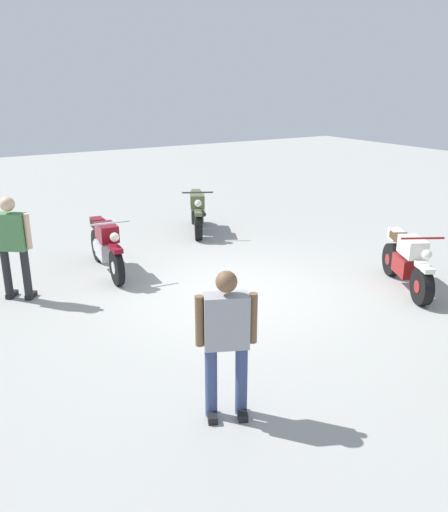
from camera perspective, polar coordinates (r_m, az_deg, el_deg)
The scene contains 6 objects.
ground_plane at distance 8.85m, azimuth 0.95°, elevation -4.08°, with size 40.00×40.00×0.00m, color #9E9E99.
motorcycle_maroon_cruiser at distance 9.91m, azimuth -12.86°, elevation 1.16°, with size 2.09×0.70×1.09m.
motorcycle_olive_vintage at distance 12.38m, azimuth -2.96°, elevation 4.90°, with size 1.82×1.06×1.07m.
motorcycle_cream_vintage at distance 9.43m, azimuth 19.50°, elevation -0.58°, with size 1.79×1.09×1.07m.
person_in_gray_shirt at distance 5.37m, azimuth 0.26°, elevation -8.84°, with size 0.45×0.62×1.64m.
person_in_green_shirt at distance 8.95m, azimuth -22.27°, elevation 1.46°, with size 0.52×0.58×1.72m.
Camera 1 is at (-6.91, 4.36, 3.40)m, focal length 36.34 mm.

